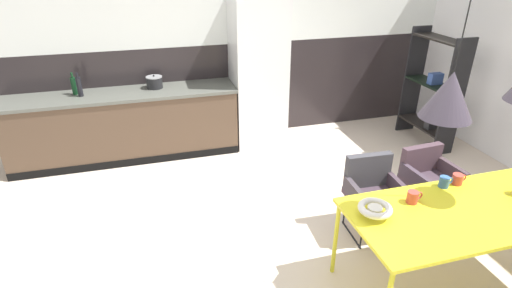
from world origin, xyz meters
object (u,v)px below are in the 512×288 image
object	(u,v)px
dining_table	(462,215)
pendant_lamp_over_table_near	(449,95)
fruit_bowl	(375,209)
cooking_pot	(154,82)
open_shelf_unit	(432,89)
refrigerator_column	(258,74)
mug_wide_latte	(458,179)
armchair_near_window	(428,173)
bottle_oil_tall	(74,85)
mug_short_terracotta	(413,197)
armchair_corner_seat	(372,186)
mug_dark_espresso	(445,182)
bottle_spice_small	(79,86)

from	to	relation	value
dining_table	pendant_lamp_over_table_near	bearing A→B (deg)	176.23
fruit_bowl	cooking_pot	distance (m)	3.38
open_shelf_unit	pendant_lamp_over_table_near	xyz separation A→B (m)	(-1.92, -2.40, 0.89)
refrigerator_column	mug_wide_latte	distance (m)	2.93
dining_table	fruit_bowl	xyz separation A→B (m)	(-0.69, 0.13, 0.10)
armchair_near_window	bottle_oil_tall	size ratio (longest dim) A/B	2.63
dining_table	mug_short_terracotta	world-z (taller)	mug_short_terracotta
armchair_corner_seat	armchair_near_window	xyz separation A→B (m)	(0.68, 0.07, -0.00)
armchair_corner_seat	mug_wide_latte	xyz separation A→B (m)	(0.46, -0.50, 0.30)
mug_wide_latte	pendant_lamp_over_table_near	bearing A→B (deg)	-151.45
mug_short_terracotta	bottle_oil_tall	bearing A→B (deg)	132.86
armchair_corner_seat	mug_dark_espresso	world-z (taller)	mug_dark_espresso
bottle_oil_tall	pendant_lamp_over_table_near	bearing A→B (deg)	-49.13
dining_table	mug_dark_espresso	world-z (taller)	mug_dark_espresso
fruit_bowl	mug_dark_espresso	world-z (taller)	mug_dark_espresso
bottle_spice_small	pendant_lamp_over_table_near	distance (m)	4.12
dining_table	armchair_corner_seat	distance (m)	0.90
mug_short_terracotta	pendant_lamp_over_table_near	world-z (taller)	pendant_lamp_over_table_near
mug_wide_latte	bottle_spice_small	world-z (taller)	bottle_spice_small
mug_short_terracotta	fruit_bowl	bearing A→B (deg)	-169.33
fruit_bowl	bottle_oil_tall	xyz separation A→B (m)	(-2.40, 3.06, 0.21)
armchair_corner_seat	mug_short_terracotta	size ratio (longest dim) A/B	5.80
dining_table	bottle_oil_tall	bearing A→B (deg)	134.13
refrigerator_column	mug_dark_espresso	xyz separation A→B (m)	(0.82, -2.77, -0.20)
refrigerator_column	mug_dark_espresso	bearing A→B (deg)	-73.50
armchair_near_window	bottle_spice_small	distance (m)	4.11
armchair_near_window	fruit_bowl	size ratio (longest dim) A/B	2.91
mug_dark_espresso	open_shelf_unit	size ratio (longest dim) A/B	0.08
armchair_corner_seat	dining_table	bearing A→B (deg)	109.60
armchair_corner_seat	armchair_near_window	world-z (taller)	armchair_corner_seat
cooking_pot	pendant_lamp_over_table_near	bearing A→B (deg)	-60.74
mug_dark_espresso	open_shelf_unit	distance (m)	2.57
armchair_near_window	bottle_oil_tall	world-z (taller)	bottle_oil_tall
fruit_bowl	pendant_lamp_over_table_near	world-z (taller)	pendant_lamp_over_table_near
armchair_corner_seat	bottle_spice_small	size ratio (longest dim) A/B	2.60
mug_dark_espresso	cooking_pot	size ratio (longest dim) A/B	0.61
dining_table	bottle_spice_small	bearing A→B (deg)	134.29
mug_wide_latte	open_shelf_unit	world-z (taller)	open_shelf_unit
mug_short_terracotta	cooking_pot	xyz separation A→B (m)	(-1.80, 2.98, 0.18)
open_shelf_unit	pendant_lamp_over_table_near	size ratio (longest dim) A/B	1.38
dining_table	mug_dark_espresso	size ratio (longest dim) A/B	14.03
mug_short_terracotta	pendant_lamp_over_table_near	bearing A→B (deg)	-101.96
bottle_oil_tall	armchair_near_window	bearing A→B (deg)	-32.89
armchair_corner_seat	bottle_oil_tall	bearing A→B (deg)	-36.65
dining_table	armchair_near_window	xyz separation A→B (m)	(0.43, 0.91, -0.21)
armchair_corner_seat	fruit_bowl	world-z (taller)	fruit_bowl
pendant_lamp_over_table_near	armchair_near_window	bearing A→B (deg)	48.68
armchair_near_window	pendant_lamp_over_table_near	distance (m)	1.68
mug_dark_espresso	refrigerator_column	bearing A→B (deg)	106.50
fruit_bowl	cooking_pot	world-z (taller)	cooking_pot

